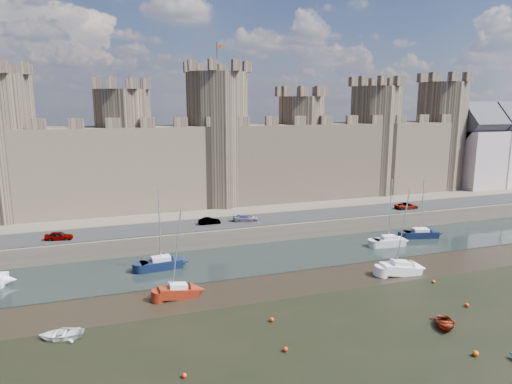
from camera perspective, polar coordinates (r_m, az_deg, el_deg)
ground at (r=40.91m, az=10.27°, el=-18.99°), size 160.00×160.00×0.00m
water_channel at (r=61.00m, az=-0.80°, el=-8.38°), size 160.00×12.00×0.08m
quay at (r=94.38m, az=-7.58°, el=-0.69°), size 160.00×60.00×2.50m
road at (r=69.42m, az=-3.36°, el=-3.80°), size 160.00×7.00×0.10m
castle at (r=81.01m, az=-6.53°, el=4.86°), size 108.50×11.00×29.00m
car_0 at (r=65.83m, az=-23.42°, el=-5.07°), size 3.69×2.01×1.19m
car_1 at (r=68.46m, az=-5.84°, el=-3.64°), size 3.27×1.21×1.07m
car_2 at (r=69.83m, az=-1.27°, el=-3.26°), size 4.14×2.29×1.14m
car_3 at (r=81.96m, az=18.32°, el=-1.67°), size 4.18×2.16×1.13m
sailboat_1 at (r=58.48m, az=-11.77°, el=-8.71°), size 5.21×2.37×10.15m
sailboat_2 at (r=68.77m, az=16.24°, el=-5.91°), size 4.70×2.20×9.83m
sailboat_3 at (r=74.54m, az=19.86°, el=-4.88°), size 5.42×3.09×8.94m
sailboat_4 at (r=50.25m, az=-9.71°, el=-12.10°), size 4.32×1.92×9.86m
sailboat_5 at (r=58.46m, az=17.59°, el=-9.07°), size 5.06×2.43×10.54m
dinghy_4 at (r=47.14m, az=22.55°, el=-14.95°), size 3.91×4.23×0.71m
dinghy_6 at (r=45.39m, az=-23.16°, el=-16.00°), size 4.21×3.36×0.78m
buoy_0 at (r=40.23m, az=3.70°, el=-19.03°), size 0.43×0.43×0.43m
buoy_1 at (r=44.83m, az=1.97°, el=-15.65°), size 0.43×0.43×0.43m
buoy_2 at (r=43.42m, az=25.76°, el=-17.72°), size 0.50×0.50×0.50m
buoy_3 at (r=57.14m, az=21.32°, el=-10.39°), size 0.39×0.39×0.39m
buoy_4 at (r=37.42m, az=-8.97°, el=-21.71°), size 0.39×0.39×0.39m
buoy_5 at (r=52.25m, az=24.84°, el=-12.69°), size 0.44×0.44×0.44m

